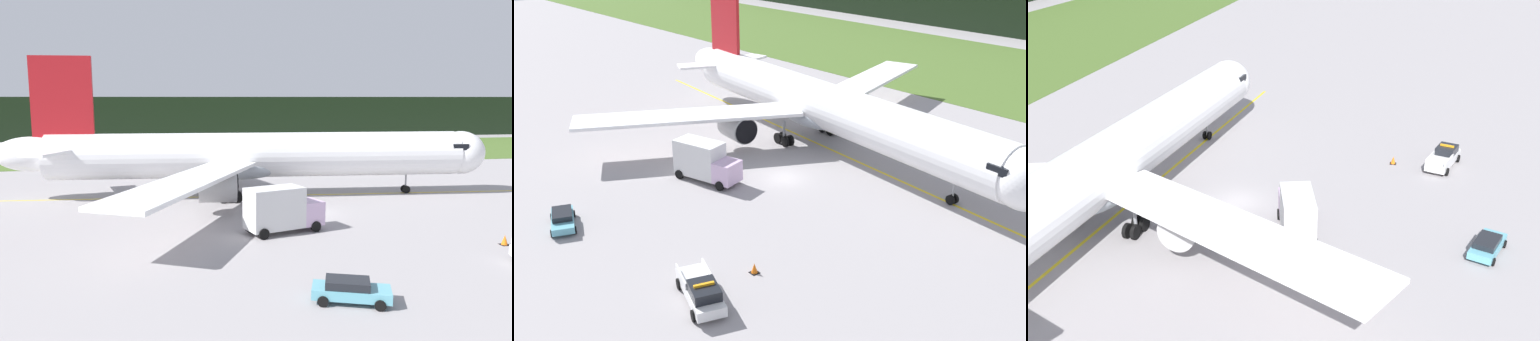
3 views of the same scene
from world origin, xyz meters
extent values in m
plane|color=#9A9596|center=(0.00, 0.00, 0.00)|extent=(320.00, 320.00, 0.00)
cube|color=#476528|center=(0.00, 55.52, 0.02)|extent=(320.00, 42.82, 0.04)
cube|color=black|center=(0.00, 89.96, 5.63)|extent=(288.00, 6.55, 11.26)
cube|color=yellow|center=(-3.59, 9.05, 0.00)|extent=(73.04, 6.37, 0.01)
cylinder|color=white|center=(-3.59, 9.05, 4.70)|extent=(46.05, 8.77, 4.99)
ellipsoid|color=white|center=(20.22, 7.07, 4.70)|extent=(5.88, 5.43, 4.99)
ellipsoid|color=white|center=(-27.90, 11.07, 5.07)|extent=(8.27, 4.39, 3.74)
ellipsoid|color=#A1AAB3|center=(-5.87, 9.24, 3.33)|extent=(10.73, 6.08, 2.74)
cube|color=black|center=(19.03, 7.17, 5.57)|extent=(2.19, 4.87, 0.70)
cube|color=white|center=(-9.65, 22.50, 4.08)|extent=(11.62, 24.12, 0.35)
cylinder|color=#A8A8A8|center=(-7.61, 17.83, 2.62)|extent=(3.82, 3.15, 2.86)
cylinder|color=black|center=(-5.77, 17.68, 2.62)|extent=(0.34, 2.63, 2.63)
cube|color=white|center=(-11.79, -3.22, 4.08)|extent=(14.98, 23.35, 0.35)
cylinder|color=#A8A8A8|center=(-9.00, 1.05, 2.62)|extent=(3.82, 3.15, 2.86)
cylinder|color=black|center=(-7.16, 0.89, 2.62)|extent=(0.34, 2.63, 2.63)
cube|color=#AA161C|center=(-24.49, 10.79, 10.57)|extent=(6.43, 0.97, 9.74)
cube|color=white|center=(-24.71, 14.15, 5.57)|extent=(4.14, 6.74, 0.28)
cube|color=white|center=(-25.27, 7.50, 5.57)|extent=(4.99, 6.86, 0.28)
cylinder|color=gray|center=(13.75, 7.60, 1.55)|extent=(0.20, 0.20, 2.20)
cylinder|color=black|center=(13.77, 7.86, 0.45)|extent=(0.92, 0.29, 0.90)
cylinder|color=black|center=(13.73, 7.35, 0.45)|extent=(0.92, 0.29, 0.90)
cylinder|color=gray|center=(-6.60, 12.55, 1.70)|extent=(0.28, 0.28, 2.20)
cylinder|color=black|center=(-5.93, 12.15, 0.60)|extent=(1.22, 0.40, 1.20)
cylinder|color=black|center=(-5.87, 12.84, 0.60)|extent=(1.22, 0.40, 1.20)
cylinder|color=black|center=(-7.33, 12.26, 0.60)|extent=(1.22, 0.40, 1.20)
cylinder|color=black|center=(-7.27, 12.96, 0.60)|extent=(1.22, 0.40, 1.20)
cylinder|color=gray|center=(-7.14, 6.09, 1.70)|extent=(0.28, 0.28, 2.20)
cylinder|color=black|center=(-6.41, 6.38, 0.60)|extent=(1.22, 0.40, 1.20)
cylinder|color=black|center=(-6.47, 5.68, 0.60)|extent=(1.22, 0.40, 1.20)
cylinder|color=black|center=(-7.81, 6.49, 0.60)|extent=(1.22, 0.40, 1.20)
cylinder|color=black|center=(-7.87, 5.80, 0.60)|extent=(1.22, 0.40, 1.20)
cube|color=silver|center=(-1.98, -5.39, 1.45)|extent=(2.52, 2.85, 2.00)
cube|color=silver|center=(-5.13, -6.35, 2.13)|extent=(5.17, 3.66, 3.37)
cylinder|color=#99999E|center=(-4.23, -6.08, 0.36)|extent=(0.77, 0.32, 1.04)
cylinder|color=#99999E|center=(-6.02, -6.62, 0.36)|extent=(0.77, 0.32, 1.04)
cylinder|color=black|center=(-2.33, -4.24, 0.45)|extent=(0.94, 0.51, 0.90)
cylinder|color=black|center=(-1.64, -6.54, 0.45)|extent=(0.94, 0.51, 0.90)
cylinder|color=black|center=(-7.04, -5.68, 0.45)|extent=(0.94, 0.51, 0.90)
cylinder|color=black|center=(-6.34, -7.97, 0.45)|extent=(0.94, 0.51, 0.90)
cube|color=#5EAABD|center=(-4.00, -20.43, 0.57)|extent=(4.59, 3.13, 0.55)
cube|color=black|center=(-4.20, -20.35, 1.08)|extent=(2.77, 2.27, 0.45)
cylinder|color=black|center=(-2.29, -20.12, 0.30)|extent=(0.62, 0.38, 0.60)
cylinder|color=black|center=(-2.92, -21.78, 0.30)|extent=(0.62, 0.38, 0.60)
cylinder|color=black|center=(-5.08, -19.07, 0.30)|extent=(0.62, 0.38, 0.60)
cylinder|color=black|center=(-5.70, -20.74, 0.30)|extent=(0.62, 0.38, 0.60)
cube|color=black|center=(11.35, -12.67, 0.01)|extent=(0.62, 0.62, 0.03)
cone|color=orange|center=(11.35, -12.67, 0.40)|extent=(0.48, 0.48, 0.75)
camera|label=1|loc=(-13.72, -44.28, 11.08)|focal=34.14mm
camera|label=2|loc=(39.51, -34.55, 22.93)|focal=41.35mm
camera|label=3|loc=(-44.68, -14.24, 23.71)|focal=42.31mm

